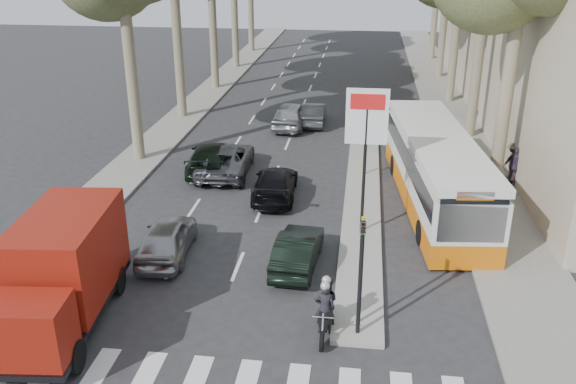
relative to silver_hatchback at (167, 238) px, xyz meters
The scene contains 18 objects.
ground 4.32m from the silver_hatchback, 34.97° to the right, with size 120.00×120.00×0.00m, color #28282B.
sidewalk_right 25.60m from the silver_hatchback, 61.79° to the left, with size 3.20×70.00×0.12m, color gray.
median_left 25.95m from the silver_hatchback, 99.99° to the left, with size 2.40×64.00×0.12m, color gray.
traffic_island 10.91m from the silver_hatchback, 51.72° to the left, with size 1.50×26.00×0.16m, color gray.
billboard 7.83m from the silver_hatchback, 20.70° to the left, with size 1.50×12.10×5.60m.
traffic_light_island 8.03m from the silver_hatchback, 30.32° to the right, with size 0.16×0.41×3.60m.
silver_hatchback is the anchor object (origin of this frame).
dark_hatchback 4.63m from the silver_hatchback, ahead, with size 1.31×3.76×1.24m, color black.
queue_car_a 8.28m from the silver_hatchback, 88.26° to the left, with size 2.29×4.96×1.38m, color #55575D.
queue_car_b 6.42m from the silver_hatchback, 62.16° to the left, with size 1.76×4.33×1.26m, color black.
queue_car_c 16.41m from the silver_hatchback, 81.59° to the left, with size 1.79×4.45×1.52m, color #A7AAAF.
queue_car_d 17.46m from the silver_hatchback, 77.96° to the left, with size 1.36×3.89×1.28m, color #484B4F.
queue_car_e 8.42m from the silver_hatchback, 93.40° to the left, with size 1.98×4.88×1.42m, color black.
red_truck 4.67m from the silver_hatchback, 111.10° to the right, with size 2.76×6.11×3.16m.
city_bus 11.34m from the silver_hatchback, 30.85° to the left, with size 3.69×11.74×3.04m.
motorcycle 6.91m from the silver_hatchback, 32.71° to the right, with size 0.73×2.03×1.72m.
pedestrian_near 15.74m from the silver_hatchback, 31.24° to the left, with size 1.03×0.50×1.76m, color #403048.
pedestrian_far 16.26m from the silver_hatchback, 33.88° to the left, with size 1.08×0.48×1.68m, color #65594C.
Camera 1 is at (3.10, -15.90, 10.41)m, focal length 38.00 mm.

